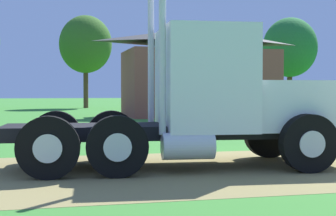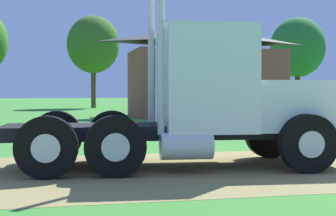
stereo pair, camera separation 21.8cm
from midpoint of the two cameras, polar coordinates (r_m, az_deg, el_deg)
The scene contains 4 objects.
truck_foreground_white at distance 10.97m, azimuth 4.65°, elevation 0.68°, with size 7.45×3.12×3.81m.
shed_building at distance 32.46m, azimuth 3.23°, elevation 3.84°, with size 9.57×5.55×5.58m.
tree_mid at distance 48.08m, azimuth -9.27°, elevation 6.97°, with size 4.82×4.82×8.52m.
tree_right at distance 44.71m, azimuth 13.25°, elevation 6.55°, with size 4.55×4.55×7.76m.
Camera 1 is at (-6.84, -9.99, 1.62)m, focal length 54.86 mm.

